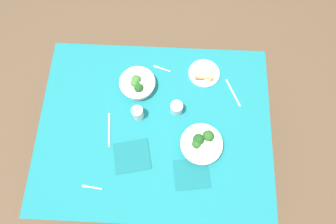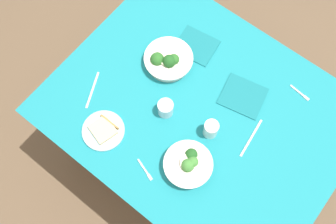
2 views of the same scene
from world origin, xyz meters
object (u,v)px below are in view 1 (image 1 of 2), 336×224
water_glass_center (176,108)px  fork_by_near_bowl (91,187)px  napkin_folded_lower (132,156)px  broccoli_bowl_near (201,143)px  bread_side_plate (204,73)px  table_knife_left (233,93)px  water_glass_side (138,113)px  table_knife_right (109,130)px  fork_by_far_bowl (161,69)px  napkin_folded_upper (192,174)px  broccoli_bowl_far (137,84)px

water_glass_center → fork_by_near_bowl: size_ratio=0.72×
napkin_folded_lower → broccoli_bowl_near: bearing=12.1°
fork_by_near_bowl → broccoli_bowl_near: bearing=-149.7°
bread_side_plate → water_glass_center: 0.30m
bread_side_plate → table_knife_left: bearing=-34.2°
water_glass_side → fork_by_near_bowl: water_glass_side is taller
table_knife_left → table_knife_right: size_ratio=0.94×
fork_by_far_bowl → water_glass_center: bearing=128.7°
fork_by_near_bowl → napkin_folded_upper: 0.55m
bread_side_plate → water_glass_side: size_ratio=2.10×
table_knife_left → napkin_folded_lower: (-0.58, -0.41, 0.00)m
broccoli_bowl_far → napkin_folded_upper: bearing=-56.6°
water_glass_side → bread_side_plate: bearing=37.4°
table_knife_right → bread_side_plate: bearing=-60.8°
fork_by_near_bowl → napkin_folded_upper: napkin_folded_upper is taller
water_glass_center → napkin_folded_lower: 0.37m
fork_by_far_bowl → bread_side_plate: bearing=-167.4°
fork_by_near_bowl → napkin_folded_upper: (0.54, 0.10, 0.00)m
broccoli_bowl_near → water_glass_side: 0.40m
table_knife_left → napkin_folded_lower: 0.71m
napkin_folded_upper → napkin_folded_lower: same height
fork_by_far_bowl → napkin_folded_lower: bearing=94.4°
table_knife_right → table_knife_left: bearing=-75.9°
water_glass_side → napkin_folded_upper: 0.46m
broccoli_bowl_near → bread_side_plate: size_ratio=1.21×
water_glass_center → bread_side_plate: bearing=57.0°
water_glass_side → water_glass_center: bearing=11.3°
water_glass_center → water_glass_side: size_ratio=0.86×
water_glass_center → water_glass_side: (-0.22, -0.04, 0.01)m
fork_by_far_bowl → water_glass_side: bearing=87.6°
table_knife_left → napkin_folded_lower: bearing=-79.1°
broccoli_bowl_near → water_glass_center: (-0.15, 0.20, 0.00)m
napkin_folded_lower → broccoli_bowl_far: bearing=90.2°
broccoli_bowl_near → napkin_folded_upper: 0.17m
table_knife_right → fork_by_near_bowl: bearing=163.6°
broccoli_bowl_far → table_knife_left: bearing=-1.4°
water_glass_side → fork_by_near_bowl: 0.48m
fork_by_far_bowl → fork_by_near_bowl: bearing=83.2°
broccoli_bowl_near → napkin_folded_upper: bearing=-106.6°
table_knife_left → water_glass_center: bearing=-93.9°
water_glass_center → table_knife_left: (0.34, 0.13, -0.04)m
table_knife_left → table_knife_right: 0.77m
fork_by_far_bowl → table_knife_right: same height
broccoli_bowl_far → napkin_folded_upper: (0.34, -0.51, -0.03)m
broccoli_bowl_near → table_knife_left: bearing=59.9°
broccoli_bowl_near → bread_side_plate: (0.02, 0.45, -0.02)m
broccoli_bowl_far → table_knife_right: size_ratio=1.06×
fork_by_near_bowl → napkin_folded_lower: napkin_folded_lower is taller
water_glass_side → napkin_folded_lower: (-0.02, -0.24, -0.04)m
broccoli_bowl_far → water_glass_center: size_ratio=2.70×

